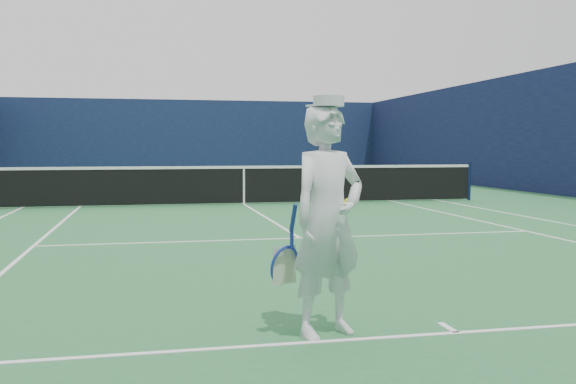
# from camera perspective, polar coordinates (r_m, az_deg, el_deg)

# --- Properties ---
(ground) EXTENTS (80.00, 80.00, 0.00)m
(ground) POSITION_cam_1_polar(r_m,az_deg,el_deg) (16.76, -3.93, -1.10)
(ground) COLOR #296E3B
(ground) RESTS_ON ground
(court_markings) EXTENTS (11.03, 23.83, 0.01)m
(court_markings) POSITION_cam_1_polar(r_m,az_deg,el_deg) (16.76, -3.93, -1.09)
(court_markings) COLOR white
(court_markings) RESTS_ON ground
(windscreen_fence) EXTENTS (20.12, 36.12, 4.00)m
(windscreen_fence) POSITION_cam_1_polar(r_m,az_deg,el_deg) (16.71, -3.97, 5.74)
(windscreen_fence) COLOR #0F1938
(windscreen_fence) RESTS_ON ground
(tennis_net) EXTENTS (12.88, 0.09, 1.07)m
(tennis_net) POSITION_cam_1_polar(r_m,az_deg,el_deg) (16.72, -3.94, 0.79)
(tennis_net) COLOR #141E4C
(tennis_net) RESTS_ON ground
(tennis_player) EXTENTS (0.88, 0.66, 1.89)m
(tennis_player) POSITION_cam_1_polar(r_m,az_deg,el_deg) (5.05, 3.57, -2.48)
(tennis_player) COLOR white
(tennis_player) RESTS_ON ground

